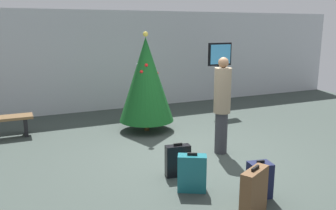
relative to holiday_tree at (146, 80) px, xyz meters
name	(u,v)px	position (x,y,z in m)	size (l,w,h in m)	color
ground_plane	(196,155)	(0.26, -2.00, -1.24)	(16.00, 16.00, 0.00)	#38423D
back_wall	(123,60)	(0.26, 2.62, 0.22)	(16.00, 0.20, 2.92)	#B7BCC1
holiday_tree	(146,80)	(0.00, 0.00, 0.00)	(1.29, 1.29, 2.34)	#4C3319
flight_info_kiosk	(220,66)	(2.53, 0.81, 0.14)	(0.75, 0.13, 2.01)	#333338
waiting_bench	(0,123)	(-3.19, 0.77, -0.88)	(1.37, 0.44, 0.48)	brown
traveller_0	(222,103)	(0.78, -2.06, -0.23)	(0.46, 0.46, 1.89)	#333338
suitcase_0	(178,161)	(-0.49, -2.72, -0.97)	(0.43, 0.22, 0.57)	black
suitcase_1	(260,180)	(0.27, -3.88, -0.97)	(0.37, 0.30, 0.57)	#141938
suitcase_2	(192,173)	(-0.54, -3.31, -0.95)	(0.48, 0.38, 0.61)	#19606B
suitcase_3	(254,192)	(-0.13, -4.27, -0.91)	(0.53, 0.37, 0.68)	brown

